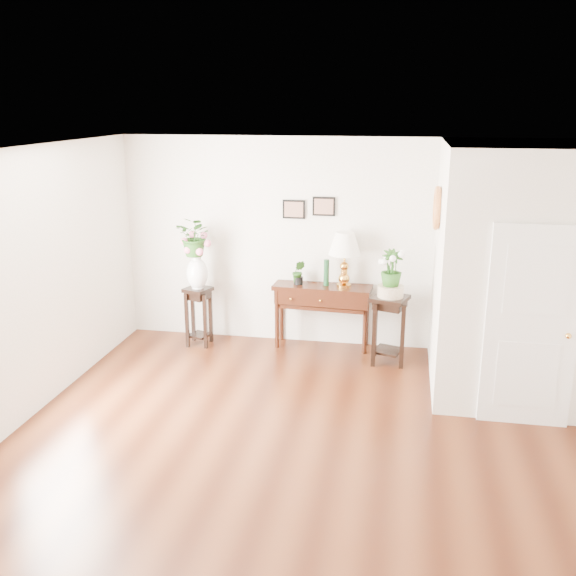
% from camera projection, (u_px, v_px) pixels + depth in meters
% --- Properties ---
extents(floor, '(6.00, 5.50, 0.02)m').
position_uv_depth(floor, '(311.00, 441.00, 6.32)').
color(floor, '#542712').
rests_on(floor, ground).
extents(ceiling, '(6.00, 5.50, 0.02)m').
position_uv_depth(ceiling, '(314.00, 152.00, 5.54)').
color(ceiling, white).
rests_on(ceiling, ground).
extents(wall_back, '(6.00, 0.02, 2.80)m').
position_uv_depth(wall_back, '(342.00, 244.00, 8.53)').
color(wall_back, white).
rests_on(wall_back, ground).
extents(wall_front, '(6.00, 0.02, 2.80)m').
position_uv_depth(wall_front, '(236.00, 466.00, 3.33)').
color(wall_front, white).
rests_on(wall_front, ground).
extents(wall_left, '(0.02, 5.50, 2.80)m').
position_uv_depth(wall_left, '(18.00, 290.00, 6.45)').
color(wall_left, white).
rests_on(wall_left, ground).
extents(partition, '(1.80, 1.95, 2.80)m').
position_uv_depth(partition, '(519.00, 269.00, 7.25)').
color(partition, white).
rests_on(partition, floor).
extents(door, '(0.90, 0.05, 2.10)m').
position_uv_depth(door, '(531.00, 328.00, 6.40)').
color(door, white).
rests_on(door, floor).
extents(art_print_left, '(0.30, 0.02, 0.25)m').
position_uv_depth(art_print_left, '(294.00, 209.00, 8.50)').
color(art_print_left, black).
rests_on(art_print_left, wall_back).
extents(art_print_right, '(0.30, 0.02, 0.25)m').
position_uv_depth(art_print_right, '(324.00, 206.00, 8.41)').
color(art_print_right, black).
rests_on(art_print_right, wall_back).
extents(wall_ornament, '(0.07, 0.51, 0.51)m').
position_uv_depth(wall_ornament, '(437.00, 208.00, 7.34)').
color(wall_ornament, orange).
rests_on(wall_ornament, partition).
extents(console_table, '(1.33, 0.51, 0.87)m').
position_uv_depth(console_table, '(322.00, 316.00, 8.67)').
color(console_table, black).
rests_on(console_table, floor).
extents(table_lamp, '(0.45, 0.45, 0.74)m').
position_uv_depth(table_lamp, '(344.00, 261.00, 8.40)').
color(table_lamp, gold).
rests_on(table_lamp, console_table).
extents(green_vase, '(0.09, 0.09, 0.36)m').
position_uv_depth(green_vase, '(326.00, 273.00, 8.49)').
color(green_vase, '#174022').
rests_on(green_vase, console_table).
extents(potted_plant, '(0.17, 0.14, 0.31)m').
position_uv_depth(potted_plant, '(299.00, 273.00, 8.56)').
color(potted_plant, '#204E16').
rests_on(potted_plant, console_table).
extents(plant_stand_a, '(0.40, 0.40, 0.81)m').
position_uv_depth(plant_stand_a, '(199.00, 316.00, 8.75)').
color(plant_stand_a, black).
rests_on(plant_stand_a, floor).
extents(porcelain_vase, '(0.31, 0.31, 0.49)m').
position_uv_depth(porcelain_vase, '(197.00, 272.00, 8.57)').
color(porcelain_vase, white).
rests_on(porcelain_vase, plant_stand_a).
extents(lily_arrangement, '(0.58, 0.54, 0.53)m').
position_uv_depth(lily_arrangement, '(196.00, 239.00, 8.45)').
color(lily_arrangement, '#204E16').
rests_on(lily_arrangement, porcelain_vase).
extents(plant_stand_b, '(0.52, 0.52, 0.88)m').
position_uv_depth(plant_stand_b, '(389.00, 330.00, 8.14)').
color(plant_stand_b, black).
rests_on(plant_stand_b, floor).
extents(ceramic_bowl, '(0.36, 0.36, 0.14)m').
position_uv_depth(ceramic_bowl, '(391.00, 291.00, 8.00)').
color(ceramic_bowl, '#BDB79D').
rests_on(ceramic_bowl, plant_stand_b).
extents(narcissus, '(0.35, 0.35, 0.48)m').
position_uv_depth(narcissus, '(392.00, 269.00, 7.92)').
color(narcissus, '#204E16').
rests_on(narcissus, ceramic_bowl).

